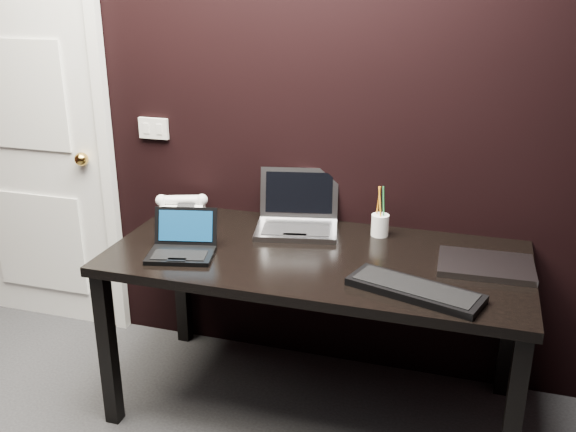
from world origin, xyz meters
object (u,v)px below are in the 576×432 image
(door, at_px, (27,134))
(closed_laptop, at_px, (486,265))
(pen_cup, at_px, (380,224))
(desk_phone, at_px, (182,207))
(ext_keyboard, at_px, (415,290))
(mobile_phone, at_px, (164,222))
(desk, at_px, (316,271))
(netbook, at_px, (182,246))
(silver_laptop, at_px, (297,219))

(door, bearing_deg, closed_laptop, -7.82)
(door, distance_m, pen_cup, 1.88)
(pen_cup, bearing_deg, desk_phone, -178.10)
(ext_keyboard, height_order, mobile_phone, mobile_phone)
(desk, bearing_deg, netbook, -162.77)
(desk_phone, relative_size, mobile_phone, 2.86)
(ext_keyboard, bearing_deg, pen_cup, 112.27)
(netbook, relative_size, desk_phone, 1.21)
(netbook, bearing_deg, mobile_phone, 130.96)
(mobile_phone, bearing_deg, silver_laptop, 16.31)
(netbook, distance_m, closed_laptop, 1.21)
(desk, height_order, netbook, netbook)
(door, xyz_separation_m, desk, (1.65, -0.38, -0.38))
(desk_phone, xyz_separation_m, mobile_phone, (-0.01, -0.17, -0.01))
(desk, bearing_deg, pen_cup, 52.39)
(closed_laptop, bearing_deg, silver_laptop, 167.24)
(silver_laptop, relative_size, closed_laptop, 1.12)
(closed_laptop, bearing_deg, pen_cup, 154.10)
(ext_keyboard, bearing_deg, mobile_phone, 164.79)
(door, distance_m, silver_laptop, 1.52)
(ext_keyboard, distance_m, closed_laptop, 0.38)
(desk, distance_m, silver_laptop, 0.31)
(door, bearing_deg, pen_cup, -3.04)
(silver_laptop, xyz_separation_m, ext_keyboard, (0.58, -0.48, -0.03))
(door, xyz_separation_m, silver_laptop, (1.49, -0.13, -0.26))
(desk_phone, bearing_deg, desk, -18.83)
(silver_laptop, distance_m, closed_laptop, 0.84)
(closed_laptop, distance_m, desk_phone, 1.40)
(ext_keyboard, bearing_deg, closed_laptop, 51.08)
(desk_phone, bearing_deg, ext_keyboard, -22.97)
(silver_laptop, xyz_separation_m, pen_cup, (0.37, 0.03, 0.01))
(desk_phone, bearing_deg, closed_laptop, -7.74)
(netbook, height_order, pen_cup, pen_cup)
(mobile_phone, xyz_separation_m, pen_cup, (0.94, 0.20, 0.02))
(ext_keyboard, height_order, closed_laptop, ext_keyboard)
(ext_keyboard, relative_size, closed_laptop, 1.37)
(door, height_order, silver_laptop, door)
(ext_keyboard, bearing_deg, desk, 150.56)
(desk, bearing_deg, ext_keyboard, -29.44)
(silver_laptop, bearing_deg, desk, -57.60)
(silver_laptop, bearing_deg, ext_keyboard, -39.83)
(netbook, height_order, mobile_phone, netbook)
(closed_laptop, distance_m, mobile_phone, 1.39)
(closed_laptop, height_order, mobile_phone, mobile_phone)
(closed_laptop, xyz_separation_m, desk_phone, (-1.38, 0.19, 0.03))
(desk, bearing_deg, door, 167.18)
(door, xyz_separation_m, pen_cup, (1.86, -0.10, -0.25))
(silver_laptop, distance_m, desk_phone, 0.57)
(ext_keyboard, distance_m, pen_cup, 0.56)
(desk_phone, xyz_separation_m, pen_cup, (0.93, 0.03, 0.01))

